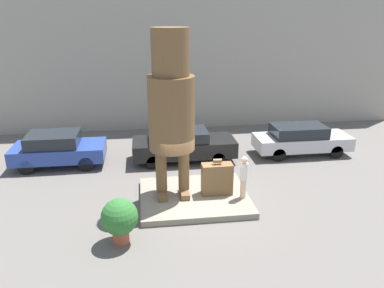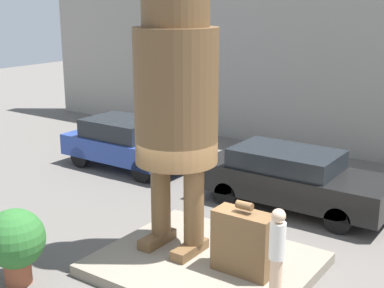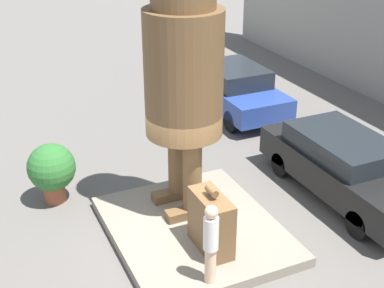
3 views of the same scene
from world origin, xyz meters
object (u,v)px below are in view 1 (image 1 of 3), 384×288
parked_car_silver (301,139)px  planter_pot (120,218)px  giant_suitcase (217,179)px  parked_car_black (183,144)px  parked_car_blue (58,148)px  tourist (244,175)px  statue_figure (171,103)px

parked_car_silver → planter_pot: (-8.47, -6.47, 0.07)m
giant_suitcase → parked_car_black: giant_suitcase is taller
parked_car_blue → tourist: bearing=-31.8°
parked_car_blue → planter_pot: parked_car_blue is taller
planter_pot → parked_car_black: bearing=67.7°
parked_car_black → planter_pot: (-2.62, -6.40, 0.05)m
parked_car_blue → statue_figure: bearing=-39.2°
tourist → parked_car_blue: size_ratio=0.40×
statue_figure → giant_suitcase: bearing=-5.4°
parked_car_blue → planter_pot: bearing=-64.8°
statue_figure → parked_car_black: statue_figure is taller
parked_car_blue → parked_car_silver: (11.56, -0.11, -0.03)m
parked_car_black → parked_car_silver: (5.85, 0.07, -0.02)m
giant_suitcase → parked_car_silver: giant_suitcase is taller
giant_suitcase → parked_car_silver: size_ratio=0.30×
parked_car_blue → planter_pot: (3.09, -6.57, 0.04)m
giant_suitcase → tourist: tourist is taller
planter_pot → statue_figure: bearing=54.6°
statue_figure → giant_suitcase: statue_figure is taller
parked_car_black → parked_car_silver: 5.85m
statue_figure → parked_car_silver: size_ratio=1.30×
tourist → planter_pot: (-4.36, -1.96, -0.26)m
parked_car_black → parked_car_silver: bearing=0.7°
tourist → parked_car_black: size_ratio=0.34×
parked_car_black → planter_pot: parked_car_black is taller
statue_figure → parked_car_blue: size_ratio=1.47×
parked_car_blue → planter_pot: size_ratio=2.79×
statue_figure → giant_suitcase: (1.64, -0.16, -2.92)m
parked_car_blue → parked_car_black: parked_car_blue is taller
giant_suitcase → parked_car_black: (-0.84, 3.98, -0.02)m
tourist → parked_car_black: tourist is taller
parked_car_blue → parked_car_black: bearing=-1.8°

